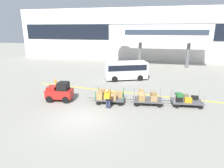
{
  "coord_description": "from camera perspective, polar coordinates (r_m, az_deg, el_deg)",
  "views": [
    {
      "loc": [
        4.52,
        -10.84,
        5.77
      ],
      "look_at": [
        0.99,
        4.97,
        1.08
      ],
      "focal_mm": 30.69,
      "sensor_mm": 36.0,
      "label": 1
    }
  ],
  "objects": [
    {
      "name": "baggage_cart_middle",
      "position": [
        15.39,
        10.24,
        -3.98
      ],
      "size": [
        3.06,
        1.65,
        1.12
      ],
      "color": "#4C4C4F",
      "rests_on": "ground_plane"
    },
    {
      "name": "baggage_cart_lead",
      "position": [
        15.44,
        -0.99,
        -3.57
      ],
      "size": [
        3.06,
        1.65,
        1.16
      ],
      "color": "#4C4C4F",
      "rests_on": "ground_plane"
    },
    {
      "name": "baggage_tug",
      "position": [
        16.34,
        -15.3,
        -2.31
      ],
      "size": [
        2.21,
        1.43,
        1.58
      ],
      "color": "red",
      "rests_on": "ground_plane"
    },
    {
      "name": "jet_bridge",
      "position": [
        30.84,
        12.27,
        14.4
      ],
      "size": [
        15.23,
        3.0,
        6.37
      ],
      "color": "silver",
      "rests_on": "ground_plane"
    },
    {
      "name": "safety_cone_near",
      "position": [
        21.89,
        -16.49,
        0.95
      ],
      "size": [
        0.36,
        0.36,
        0.55
      ],
      "primitive_type": "cone",
      "color": "orange",
      "rests_on": "ground_plane"
    },
    {
      "name": "baggage_handler",
      "position": [
        14.17,
        -1.28,
        -4.1
      ],
      "size": [
        0.46,
        0.47,
        1.56
      ],
      "color": "#2D334C",
      "rests_on": "ground_plane"
    },
    {
      "name": "terminal_building",
      "position": [
        37.11,
        5.76,
        14.46
      ],
      "size": [
        44.21,
        2.51,
        9.43
      ],
      "color": "silver",
      "rests_on": "ground_plane"
    },
    {
      "name": "apron_lead_line",
      "position": [
        17.91,
        5.81,
        -2.71
      ],
      "size": [
        19.85,
        2.41,
        0.01
      ],
      "primitive_type": "cube",
      "rotation": [
        0.0,
        0.0,
        -0.11
      ],
      "color": "yellow",
      "rests_on": "ground_plane"
    },
    {
      "name": "baggage_cart_tail",
      "position": [
        15.91,
        20.99,
        -4.32
      ],
      "size": [
        3.06,
        1.65,
        1.1
      ],
      "color": "#4C4C4F",
      "rests_on": "ground_plane"
    },
    {
      "name": "shuttle_van",
      "position": [
        22.39,
        4.11,
        4.43
      ],
      "size": [
        5.16,
        3.59,
        2.1
      ],
      "color": "silver",
      "rests_on": "ground_plane"
    },
    {
      "name": "ground_plane",
      "position": [
        13.08,
        -9.17,
        -10.23
      ],
      "size": [
        120.0,
        120.0,
        0.0
      ],
      "primitive_type": "plane",
      "color": "gray"
    }
  ]
}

